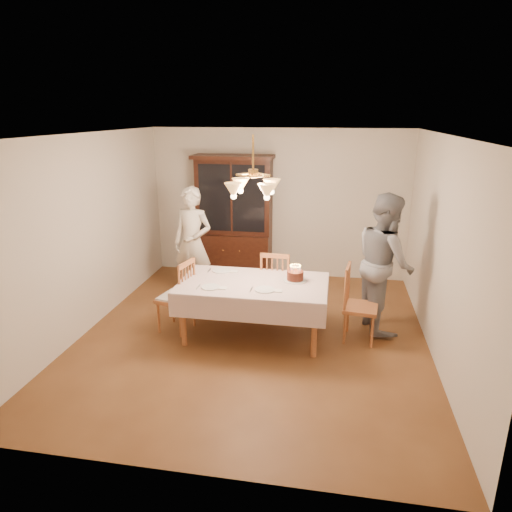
% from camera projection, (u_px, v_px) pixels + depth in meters
% --- Properties ---
extents(ground, '(5.00, 5.00, 0.00)m').
position_uv_depth(ground, '(253.00, 335.00, 6.10)').
color(ground, '#593319').
rests_on(ground, ground).
extents(room_shell, '(5.00, 5.00, 5.00)m').
position_uv_depth(room_shell, '(253.00, 220.00, 5.62)').
color(room_shell, white).
rests_on(room_shell, ground).
extents(dining_table, '(1.90, 1.10, 0.76)m').
position_uv_depth(dining_table, '(253.00, 288.00, 5.89)').
color(dining_table, '#97522B').
rests_on(dining_table, ground).
extents(china_hutch, '(1.38, 0.54, 2.16)m').
position_uv_depth(china_hutch, '(234.00, 220.00, 8.03)').
color(china_hutch, black).
rests_on(china_hutch, ground).
extents(chair_far_side, '(0.46, 0.44, 1.00)m').
position_uv_depth(chair_far_side, '(276.00, 287.00, 6.57)').
color(chair_far_side, '#97522B').
rests_on(chair_far_side, ground).
extents(chair_left_end, '(0.51, 0.52, 1.00)m').
position_uv_depth(chair_left_end, '(176.00, 298.00, 6.13)').
color(chair_left_end, '#97522B').
rests_on(chair_left_end, ground).
extents(chair_right_end, '(0.47, 0.49, 1.00)m').
position_uv_depth(chair_right_end, '(360.00, 308.00, 5.86)').
color(chair_right_end, '#97522B').
rests_on(chair_right_end, ground).
extents(elderly_woman, '(0.72, 0.54, 1.77)m').
position_uv_depth(elderly_woman, '(193.00, 243.00, 7.16)').
color(elderly_woman, '#F2E4CC').
rests_on(elderly_woman, ground).
extents(adult_in_grey, '(0.91, 1.05, 1.87)m').
position_uv_depth(adult_in_grey, '(385.00, 262.00, 6.08)').
color(adult_in_grey, slate).
rests_on(adult_in_grey, ground).
extents(birthday_cake, '(0.30, 0.30, 0.21)m').
position_uv_depth(birthday_cake, '(295.00, 276.00, 5.90)').
color(birthday_cake, white).
rests_on(birthday_cake, dining_table).
extents(place_setting_near_left, '(0.37, 0.23, 0.02)m').
position_uv_depth(place_setting_near_left, '(212.00, 287.00, 5.68)').
color(place_setting_near_left, white).
rests_on(place_setting_near_left, dining_table).
extents(place_setting_near_right, '(0.39, 0.25, 0.02)m').
position_uv_depth(place_setting_near_right, '(266.00, 290.00, 5.60)').
color(place_setting_near_right, white).
rests_on(place_setting_near_right, dining_table).
extents(place_setting_far_left, '(0.40, 0.26, 0.02)m').
position_uv_depth(place_setting_far_left, '(222.00, 271.00, 6.28)').
color(place_setting_far_left, white).
rests_on(place_setting_far_left, dining_table).
extents(chandelier, '(0.62, 0.62, 0.73)m').
position_uv_depth(chandelier, '(253.00, 188.00, 5.50)').
color(chandelier, '#BF8C3F').
rests_on(chandelier, ground).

